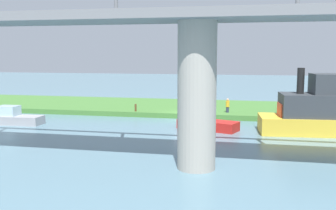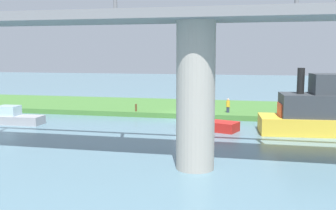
{
  "view_description": "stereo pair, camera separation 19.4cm",
  "coord_description": "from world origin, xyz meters",
  "px_view_note": "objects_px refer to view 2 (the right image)",
  "views": [
    {
      "loc": [
        -5.8,
        36.39,
        6.28
      ],
      "look_at": [
        0.84,
        5.0,
        2.0
      ],
      "focal_mm": 41.38,
      "sensor_mm": 36.0,
      "label": 1
    },
    {
      "loc": [
        -5.99,
        36.35,
        6.28
      ],
      "look_at": [
        0.84,
        5.0,
        2.0
      ],
      "focal_mm": 41.38,
      "sensor_mm": 36.0,
      "label": 2
    }
  ],
  "objects_px": {
    "mooring_post": "(136,108)",
    "houseboat_blue": "(14,117)",
    "bridge_pylon": "(196,96)",
    "riverboat_paddlewheel": "(331,110)",
    "motorboat_red": "(206,122)",
    "person_on_bank": "(228,105)"
  },
  "relations": [
    {
      "from": "bridge_pylon",
      "to": "houseboat_blue",
      "type": "distance_m",
      "value": 20.75
    },
    {
      "from": "houseboat_blue",
      "to": "motorboat_red",
      "type": "distance_m",
      "value": 17.19
    },
    {
      "from": "riverboat_paddlewheel",
      "to": "motorboat_red",
      "type": "distance_m",
      "value": 9.83
    },
    {
      "from": "mooring_post",
      "to": "motorboat_red",
      "type": "bearing_deg",
      "value": 145.56
    },
    {
      "from": "person_on_bank",
      "to": "houseboat_blue",
      "type": "relative_size",
      "value": 0.28
    },
    {
      "from": "houseboat_blue",
      "to": "mooring_post",
      "type": "bearing_deg",
      "value": -145.79
    },
    {
      "from": "mooring_post",
      "to": "houseboat_blue",
      "type": "xyz_separation_m",
      "value": [
        9.46,
        6.43,
        -0.29
      ]
    },
    {
      "from": "bridge_pylon",
      "to": "person_on_bank",
      "type": "relative_size",
      "value": 5.76
    },
    {
      "from": "motorboat_red",
      "to": "bridge_pylon",
      "type": "bearing_deg",
      "value": 93.61
    },
    {
      "from": "houseboat_blue",
      "to": "person_on_bank",
      "type": "bearing_deg",
      "value": -157.58
    },
    {
      "from": "person_on_bank",
      "to": "houseboat_blue",
      "type": "bearing_deg",
      "value": 22.42
    },
    {
      "from": "person_on_bank",
      "to": "motorboat_red",
      "type": "xyz_separation_m",
      "value": [
        1.4,
        6.5,
        -0.61
      ]
    },
    {
      "from": "bridge_pylon",
      "to": "houseboat_blue",
      "type": "height_order",
      "value": "bridge_pylon"
    },
    {
      "from": "person_on_bank",
      "to": "mooring_post",
      "type": "distance_m",
      "value": 9.18
    },
    {
      "from": "mooring_post",
      "to": "riverboat_paddlewheel",
      "type": "relative_size",
      "value": 0.07
    },
    {
      "from": "bridge_pylon",
      "to": "person_on_bank",
      "type": "distance_m",
      "value": 17.88
    },
    {
      "from": "person_on_bank",
      "to": "riverboat_paddlewheel",
      "type": "distance_m",
      "value": 10.48
    },
    {
      "from": "mooring_post",
      "to": "motorboat_red",
      "type": "height_order",
      "value": "motorboat_red"
    },
    {
      "from": "bridge_pylon",
      "to": "person_on_bank",
      "type": "bearing_deg",
      "value": -92.25
    },
    {
      "from": "person_on_bank",
      "to": "mooring_post",
      "type": "height_order",
      "value": "person_on_bank"
    },
    {
      "from": "motorboat_red",
      "to": "riverboat_paddlewheel",
      "type": "bearing_deg",
      "value": -178.83
    },
    {
      "from": "mooring_post",
      "to": "houseboat_blue",
      "type": "distance_m",
      "value": 11.44
    }
  ]
}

